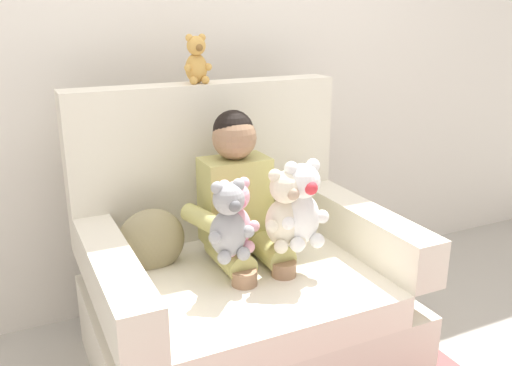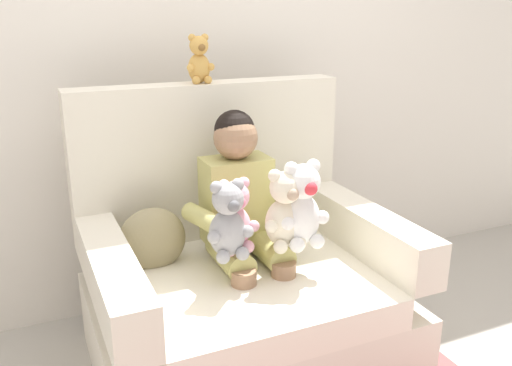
{
  "view_description": "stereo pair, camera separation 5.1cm",
  "coord_description": "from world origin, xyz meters",
  "px_view_note": "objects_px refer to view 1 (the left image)",
  "views": [
    {
      "loc": [
        -0.78,
        -1.71,
        1.38
      ],
      "look_at": [
        0.02,
        -0.05,
        0.78
      ],
      "focal_mm": 38.27,
      "sensor_mm": 36.0,
      "label": 1
    },
    {
      "loc": [
        -0.73,
        -1.74,
        1.38
      ],
      "look_at": [
        0.02,
        -0.05,
        0.78
      ],
      "focal_mm": 38.27,
      "sensor_mm": 36.0,
      "label": 2
    }
  ],
  "objects_px": {
    "plush_grey": "(229,222)",
    "plush_honey_on_backrest": "(197,61)",
    "armchair": "(239,285)",
    "plush_pink": "(235,218)",
    "plush_cream": "(285,211)",
    "plush_white": "(302,206)",
    "seated_child": "(242,209)",
    "throw_pillow": "(151,241)"
  },
  "relations": [
    {
      "from": "plush_white",
      "to": "seated_child",
      "type": "bearing_deg",
      "value": 120.44
    },
    {
      "from": "plush_pink",
      "to": "plush_grey",
      "type": "height_order",
      "value": "plush_grey"
    },
    {
      "from": "plush_cream",
      "to": "seated_child",
      "type": "bearing_deg",
      "value": 132.92
    },
    {
      "from": "plush_honey_on_backrest",
      "to": "plush_pink",
      "type": "bearing_deg",
      "value": -102.78
    },
    {
      "from": "armchair",
      "to": "plush_honey_on_backrest",
      "type": "bearing_deg",
      "value": 95.68
    },
    {
      "from": "armchair",
      "to": "plush_cream",
      "type": "bearing_deg",
      "value": -55.54
    },
    {
      "from": "seated_child",
      "to": "plush_honey_on_backrest",
      "type": "bearing_deg",
      "value": 93.79
    },
    {
      "from": "armchair",
      "to": "plush_pink",
      "type": "xyz_separation_m",
      "value": [
        -0.06,
        -0.12,
        0.34
      ]
    },
    {
      "from": "seated_child",
      "to": "plush_pink",
      "type": "height_order",
      "value": "seated_child"
    },
    {
      "from": "armchair",
      "to": "plush_pink",
      "type": "bearing_deg",
      "value": -118.92
    },
    {
      "from": "plush_pink",
      "to": "plush_white",
      "type": "xyz_separation_m",
      "value": [
        0.24,
        -0.06,
        0.02
      ]
    },
    {
      "from": "seated_child",
      "to": "plush_cream",
      "type": "bearing_deg",
      "value": -69.73
    },
    {
      "from": "plush_honey_on_backrest",
      "to": "plush_grey",
      "type": "bearing_deg",
      "value": -107.34
    },
    {
      "from": "armchair",
      "to": "plush_grey",
      "type": "xyz_separation_m",
      "value": [
        -0.11,
        -0.16,
        0.35
      ]
    },
    {
      "from": "plush_grey",
      "to": "plush_honey_on_backrest",
      "type": "xyz_separation_m",
      "value": [
        0.07,
        0.48,
        0.5
      ]
    },
    {
      "from": "plush_cream",
      "to": "plush_honey_on_backrest",
      "type": "height_order",
      "value": "plush_honey_on_backrest"
    },
    {
      "from": "armchair",
      "to": "plush_pink",
      "type": "distance_m",
      "value": 0.36
    },
    {
      "from": "seated_child",
      "to": "plush_cream",
      "type": "height_order",
      "value": "seated_child"
    },
    {
      "from": "plush_grey",
      "to": "throw_pillow",
      "type": "bearing_deg",
      "value": 123.14
    },
    {
      "from": "plush_pink",
      "to": "plush_grey",
      "type": "bearing_deg",
      "value": -142.69
    },
    {
      "from": "plush_honey_on_backrest",
      "to": "throw_pillow",
      "type": "xyz_separation_m",
      "value": [
        -0.28,
        -0.21,
        -0.64
      ]
    },
    {
      "from": "throw_pillow",
      "to": "seated_child",
      "type": "bearing_deg",
      "value": -16.16
    },
    {
      "from": "seated_child",
      "to": "plush_pink",
      "type": "distance_m",
      "value": 0.16
    },
    {
      "from": "seated_child",
      "to": "plush_cream",
      "type": "distance_m",
      "value": 0.2
    },
    {
      "from": "armchair",
      "to": "seated_child",
      "type": "relative_size",
      "value": 1.39
    },
    {
      "from": "plush_honey_on_backrest",
      "to": "plush_white",
      "type": "bearing_deg",
      "value": -76.19
    },
    {
      "from": "plush_pink",
      "to": "plush_white",
      "type": "distance_m",
      "value": 0.25
    },
    {
      "from": "armchair",
      "to": "plush_white",
      "type": "bearing_deg",
      "value": -45.16
    },
    {
      "from": "plush_pink",
      "to": "plush_honey_on_backrest",
      "type": "relative_size",
      "value": 1.4
    },
    {
      "from": "seated_child",
      "to": "plush_honey_on_backrest",
      "type": "relative_size",
      "value": 4.24
    },
    {
      "from": "plush_grey",
      "to": "armchair",
      "type": "bearing_deg",
      "value": 52.13
    },
    {
      "from": "plush_cream",
      "to": "plush_grey",
      "type": "distance_m",
      "value": 0.22
    },
    {
      "from": "plush_cream",
      "to": "plush_grey",
      "type": "xyz_separation_m",
      "value": [
        -0.22,
        0.0,
        -0.01
      ]
    },
    {
      "from": "armchair",
      "to": "plush_pink",
      "type": "relative_size",
      "value": 4.21
    },
    {
      "from": "plush_white",
      "to": "plush_grey",
      "type": "relative_size",
      "value": 1.14
    },
    {
      "from": "plush_cream",
      "to": "plush_white",
      "type": "distance_m",
      "value": 0.06
    },
    {
      "from": "seated_child",
      "to": "plush_grey",
      "type": "distance_m",
      "value": 0.22
    },
    {
      "from": "seated_child",
      "to": "plush_white",
      "type": "relative_size",
      "value": 2.54
    },
    {
      "from": "plush_white",
      "to": "plush_grey",
      "type": "distance_m",
      "value": 0.28
    },
    {
      "from": "plush_cream",
      "to": "plush_honey_on_backrest",
      "type": "distance_m",
      "value": 0.71
    },
    {
      "from": "seated_child",
      "to": "plush_cream",
      "type": "xyz_separation_m",
      "value": [
        0.09,
        -0.18,
        0.04
      ]
    },
    {
      "from": "plush_cream",
      "to": "throw_pillow",
      "type": "distance_m",
      "value": 0.53
    }
  ]
}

